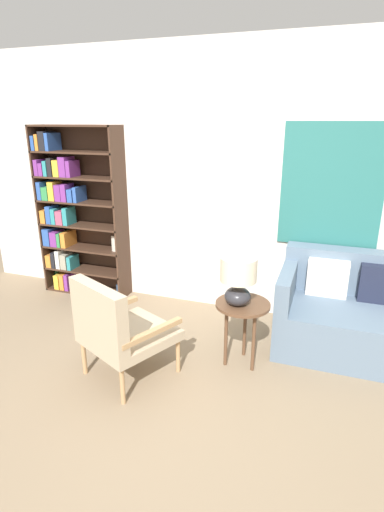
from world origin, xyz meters
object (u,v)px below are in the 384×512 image
bookshelf (72,212)px  armchair (117,327)px  couch (377,317)px  side_table (242,312)px  table_lamp (238,277)px

bookshelf → armchair: (1.33, -1.40, -0.50)m
armchair → bookshelf: bearing=133.6°
couch → bookshelf: bearing=175.3°
bookshelf → side_table: 2.41m
armchair → side_table: 1.01m
bookshelf → side_table: (2.19, -0.87, -0.48)m
bookshelf → couch: bearing=-4.7°
side_table → table_lamp: (-0.04, -0.04, 0.31)m
bookshelf → table_lamp: 2.34m
bookshelf → couch: (3.27, -0.27, -0.64)m
side_table → table_lamp: bearing=-133.7°
table_lamp → side_table: bearing=46.3°
couch → table_lamp: bearing=-150.2°
couch → armchair: bearing=-149.7°
side_table → couch: bearing=29.1°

